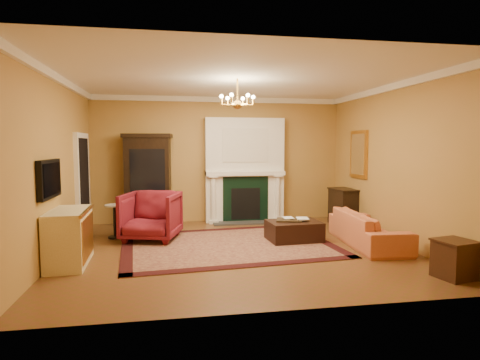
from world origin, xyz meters
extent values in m
cube|color=brown|center=(0.00, 0.00, -0.01)|extent=(6.00, 5.50, 0.02)
cube|color=white|center=(0.00, 0.00, 3.01)|extent=(6.00, 5.50, 0.02)
cube|color=#B38040|center=(0.00, 2.76, 1.50)|extent=(6.00, 0.02, 3.00)
cube|color=#B38040|center=(0.00, -2.76, 1.50)|extent=(6.00, 0.02, 3.00)
cube|color=#B38040|center=(-3.01, 0.00, 1.50)|extent=(0.02, 5.50, 3.00)
cube|color=#B38040|center=(3.01, 0.00, 1.50)|extent=(0.02, 5.50, 3.00)
cube|color=white|center=(0.60, 2.59, 1.25)|extent=(1.90, 0.32, 2.50)
cube|color=silver|center=(0.60, 2.42, 1.85)|extent=(1.10, 0.01, 0.80)
cube|color=black|center=(0.60, 2.42, 0.55)|extent=(1.10, 0.02, 1.10)
cube|color=black|center=(0.60, 2.42, 0.45)|extent=(0.70, 0.02, 0.75)
cube|color=#333333|center=(0.60, 2.30, 0.02)|extent=(1.60, 0.50, 0.04)
cube|color=white|center=(0.60, 2.53, 1.18)|extent=(1.90, 0.44, 0.10)
cylinder|color=white|center=(-0.18, 2.41, 0.59)|extent=(0.14, 0.14, 1.18)
cylinder|color=white|center=(1.38, 2.41, 0.59)|extent=(0.14, 0.14, 1.18)
cube|color=white|center=(0.00, 2.71, 2.94)|extent=(6.00, 0.08, 0.12)
cube|color=white|center=(-2.96, 0.00, 2.94)|extent=(0.08, 5.50, 0.12)
cube|color=white|center=(2.96, 0.00, 2.94)|extent=(0.08, 5.50, 0.12)
cube|color=white|center=(-2.96, 1.70, 1.05)|extent=(0.08, 1.05, 2.10)
cube|color=black|center=(-2.92, 1.70, 1.02)|extent=(0.02, 0.85, 1.95)
cube|color=black|center=(-2.95, -0.60, 1.35)|extent=(0.08, 0.95, 0.58)
cube|color=black|center=(-2.90, -0.60, 1.35)|extent=(0.01, 0.85, 0.48)
cube|color=gold|center=(2.97, 1.40, 1.65)|extent=(0.05, 0.76, 1.05)
cube|color=white|center=(2.94, 1.40, 1.65)|extent=(0.01, 0.62, 0.90)
cylinder|color=#B78632|center=(0.00, 0.00, 2.80)|extent=(0.03, 0.03, 0.40)
sphere|color=#B78632|center=(0.00, 0.00, 2.55)|extent=(0.16, 0.16, 0.16)
sphere|color=#FFE5B2|center=(0.28, 0.00, 2.69)|extent=(0.07, 0.07, 0.07)
sphere|color=#FFE5B2|center=(0.14, 0.24, 2.69)|extent=(0.07, 0.07, 0.07)
sphere|color=#FFE5B2|center=(-0.14, 0.24, 2.69)|extent=(0.07, 0.07, 0.07)
sphere|color=#FFE5B2|center=(-0.28, 0.00, 2.69)|extent=(0.07, 0.07, 0.07)
sphere|color=#FFE5B2|center=(-0.14, -0.24, 2.69)|extent=(0.07, 0.07, 0.07)
sphere|color=#FFE5B2|center=(0.14, -0.24, 2.69)|extent=(0.07, 0.07, 0.07)
cube|color=#420E19|center=(-0.13, 0.28, 0.01)|extent=(4.07, 3.20, 0.02)
cube|color=black|center=(-1.68, 2.49, 1.01)|extent=(1.05, 0.56, 2.02)
imported|color=maroon|center=(-1.55, 0.93, 0.52)|extent=(1.23, 1.18, 1.04)
cylinder|color=black|center=(-2.28, 1.23, 0.02)|extent=(0.26, 0.26, 0.04)
cylinder|color=black|center=(-2.28, 1.23, 0.34)|extent=(0.06, 0.06, 0.61)
cylinder|color=silver|center=(-2.28, 1.23, 0.66)|extent=(0.38, 0.38, 0.03)
cube|color=beige|center=(-2.73, -0.48, 0.43)|extent=(0.59, 1.17, 0.86)
imported|color=#C3643D|center=(2.45, -0.11, 0.41)|extent=(0.75, 2.12, 0.81)
cube|color=#34160E|center=(2.72, -2.08, 0.26)|extent=(0.52, 0.52, 0.51)
cube|color=black|center=(2.78, 1.72, 0.41)|extent=(0.47, 0.76, 0.82)
cube|color=black|center=(1.18, 0.40, 0.20)|extent=(1.03, 0.78, 0.37)
cube|color=black|center=(1.09, 0.45, 0.40)|extent=(0.58, 0.50, 0.03)
imported|color=gray|center=(1.00, 0.52, 0.55)|extent=(0.19, 0.03, 0.26)
imported|color=gray|center=(1.24, 0.44, 0.57)|extent=(0.22, 0.06, 0.30)
cylinder|color=gray|center=(0.07, 2.53, 1.28)|extent=(0.12, 0.12, 0.10)
cone|color=#0F3A15|center=(0.07, 2.53, 1.51)|extent=(0.17, 0.17, 0.37)
cylinder|color=gray|center=(1.26, 2.53, 1.28)|extent=(0.11, 0.11, 0.09)
cone|color=#0F3A15|center=(1.26, 2.53, 1.50)|extent=(0.17, 0.17, 0.35)
camera|label=1|loc=(-1.15, -6.95, 1.86)|focal=30.00mm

